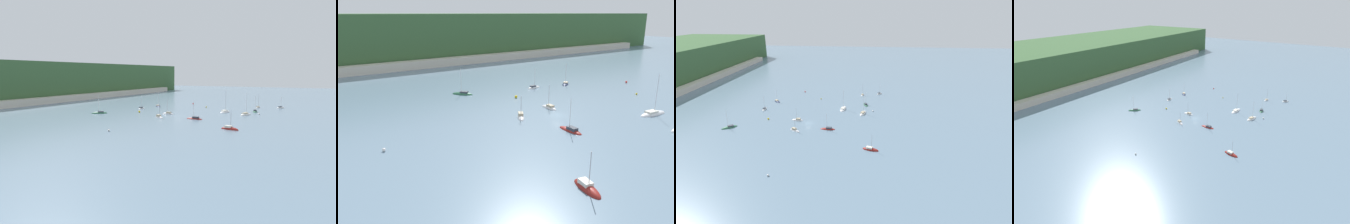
% 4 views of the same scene
% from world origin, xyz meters
% --- Properties ---
extents(ground_plane, '(600.00, 600.00, 0.00)m').
position_xyz_m(ground_plane, '(0.00, 0.00, 0.00)').
color(ground_plane, slate).
extents(shore_town_strip, '(329.22, 6.00, 3.83)m').
position_xyz_m(shore_town_strip, '(0.00, 92.37, 1.92)').
color(shore_town_strip, beige).
rests_on(shore_town_strip, ground_plane).
extents(sailboat_0, '(3.54, 6.59, 7.21)m').
position_xyz_m(sailboat_0, '(-22.69, -29.43, 0.10)').
color(sailboat_0, maroon).
rests_on(sailboat_0, ground_plane).
extents(sailboat_1, '(2.19, 5.78, 7.30)m').
position_xyz_m(sailboat_1, '(3.03, 6.06, 0.10)').
color(sailboat_1, silver).
rests_on(sailboat_1, ground_plane).
extents(sailboat_2, '(4.66, 4.19, 6.66)m').
position_xyz_m(sailboat_2, '(51.16, -34.41, 0.08)').
color(sailboat_2, white).
rests_on(sailboat_2, ground_plane).
extents(sailboat_3, '(6.62, 3.31, 8.07)m').
position_xyz_m(sailboat_3, '(28.99, -26.24, 0.11)').
color(sailboat_3, '#2D6647').
rests_on(sailboat_3, ground_plane).
extents(sailboat_4, '(2.30, 6.81, 8.07)m').
position_xyz_m(sailboat_4, '(-5.80, -10.27, 0.13)').
color(sailboat_4, maroon).
rests_on(sailboat_4, ground_plane).
extents(sailboat_5, '(5.93, 2.14, 7.66)m').
position_xyz_m(sailboat_5, '(16.23, 27.89, 0.10)').
color(sailboat_5, white).
rests_on(sailboat_5, ground_plane).
extents(sailboat_6, '(7.85, 4.37, 10.45)m').
position_xyz_m(sailboat_6, '(15.29, -25.27, 0.09)').
color(sailboat_6, white).
rests_on(sailboat_6, ground_plane).
extents(sailboat_7, '(4.65, 5.79, 6.41)m').
position_xyz_m(sailboat_7, '(-8.76, 4.02, 0.13)').
color(sailboat_7, silver).
rests_on(sailboat_7, ground_plane).
extents(sailboat_8, '(5.43, 2.49, 7.72)m').
position_xyz_m(sailboat_8, '(47.65, -23.79, 0.10)').
color(sailboat_8, silver).
rests_on(sailboat_8, ground_plane).
extents(sailboat_9, '(6.63, 5.81, 8.28)m').
position_xyz_m(sailboat_9, '(29.77, 25.65, 0.09)').
color(sailboat_9, '#232D4C').
rests_on(sailboat_9, ground_plane).
extents(sailboat_10, '(9.17, 3.75, 11.48)m').
position_xyz_m(sailboat_10, '(20.86, -14.33, 0.09)').
color(sailboat_10, silver).
rests_on(sailboat_10, ground_plane).
extents(sailboat_11, '(6.15, 6.79, 9.24)m').
position_xyz_m(sailboat_11, '(-8.76, 34.40, 0.09)').
color(sailboat_11, '#2D6647').
rests_on(sailboat_11, ground_plane).
extents(mooring_buoy_0, '(0.80, 0.80, 0.80)m').
position_xyz_m(mooring_buoy_0, '(18.76, -30.27, 0.40)').
color(mooring_buoy_0, white).
rests_on(mooring_buoy_0, ground_plane).
extents(mooring_buoy_1, '(0.75, 0.75, 0.75)m').
position_xyz_m(mooring_buoy_1, '(50.52, 13.97, 0.37)').
color(mooring_buoy_1, red).
rests_on(mooring_buoy_1, ground_plane).
extents(mooring_buoy_2, '(0.87, 0.87, 0.87)m').
position_xyz_m(mooring_buoy_2, '(2.50, 20.51, 0.44)').
color(mooring_buoy_2, yellow).
rests_on(mooring_buoy_2, ground_plane).
extents(mooring_buoy_3, '(0.61, 0.61, 0.61)m').
position_xyz_m(mooring_buoy_3, '(36.85, 0.79, 0.30)').
color(mooring_buoy_3, yellow).
rests_on(mooring_buoy_3, ground_plane).
extents(mooring_buoy_4, '(0.69, 0.69, 0.69)m').
position_xyz_m(mooring_buoy_4, '(-43.27, 2.96, 0.35)').
color(mooring_buoy_4, white).
rests_on(mooring_buoy_4, ground_plane).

